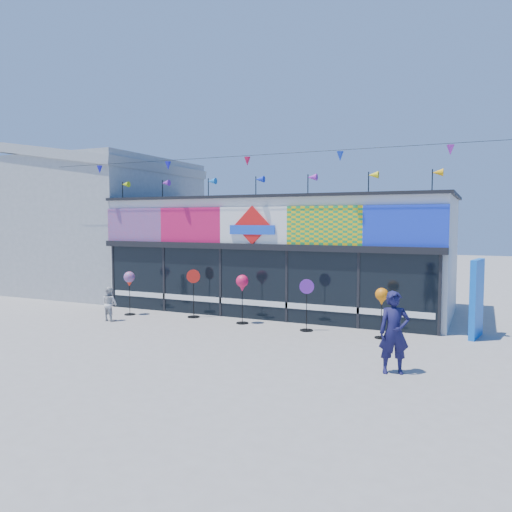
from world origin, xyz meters
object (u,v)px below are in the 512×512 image
Objects in this scene: blue_sign at (477,298)px; spinner_2 at (242,285)px; spinner_0 at (129,280)px; child at (109,304)px; spinner_3 at (307,304)px; spinner_4 at (382,298)px; spinner_1 at (193,292)px; adult_man at (394,332)px.

blue_sign is 1.41× the size of spinner_2.
child is (0.07, -1.10, -0.65)m from spinner_0.
child is at bearing -157.02° from blue_sign.
spinner_3 is (6.37, 0.14, -0.39)m from spinner_0.
spinner_4 is (4.36, -0.18, -0.12)m from spinner_2.
spinner_2 is 2.23m from spinner_3.
spinner_3 reaches higher than spinner_4.
blue_sign is 1.43× the size of spinner_3.
spinner_1 is 7.96m from adult_man.
spinner_1 is at bearing 174.66° from spinner_3.
spinner_0 is at bearing -178.75° from spinner_3.
adult_man is (0.84, -3.11, -0.24)m from spinner_4.
blue_sign is at bearing 14.15° from spinner_3.
spinner_0 is 0.93× the size of spinner_1.
spinner_2 is at bearing 175.98° from spinner_3.
spinner_2 is (1.94, -0.23, 0.38)m from spinner_1.
spinner_1 is (2.25, 0.52, -0.35)m from spinner_0.
spinner_1 is 1.04× the size of spinner_2.
blue_sign reaches higher than spinner_2.
adult_man reaches higher than spinner_3.
spinner_1 is at bearing 176.24° from spinner_4.
spinner_3 reaches higher than child.
adult_man is at bearing -32.34° from spinner_2.
spinner_1 is at bearing 173.17° from spinner_2.
blue_sign is 11.00m from spinner_0.
adult_man is (-1.54, -4.29, -0.22)m from blue_sign.
blue_sign is 1.24× the size of adult_man.
adult_man is (9.39, -3.00, -0.32)m from spinner_0.
child is at bearing -143.38° from spinner_1.
child is (-8.49, -1.21, -0.57)m from spinner_4.
spinner_2 is at bearing 177.61° from spinner_4.
blue_sign is 2.65m from spinner_4.
spinner_3 is 2.20m from spinner_4.
adult_man reaches higher than spinner_0.
spinner_2 is at bearing -161.02° from blue_sign.
blue_sign reaches higher than spinner_0.
spinner_0 is at bearing -166.87° from spinner_1.
blue_sign is at bearing 49.71° from adult_man.
blue_sign is 1.45× the size of spinner_0.
spinner_1 is 0.92× the size of adult_man.
spinner_1 is 6.32m from spinner_4.
child is (-10.86, -2.39, -0.54)m from blue_sign.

